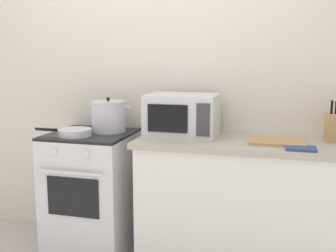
{
  "coord_description": "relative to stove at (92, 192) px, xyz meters",
  "views": [
    {
      "loc": [
        1.03,
        -2.21,
        1.5
      ],
      "look_at": [
        0.25,
        0.6,
        1.0
      ],
      "focal_mm": 44.78,
      "sensor_mm": 36.0,
      "label": 1
    }
  ],
  "objects": [
    {
      "name": "microwave",
      "position": [
        0.69,
        0.08,
        0.61
      ],
      "size": [
        0.5,
        0.37,
        0.3
      ],
      "color": "silver",
      "rests_on": "countertop_right"
    },
    {
      "name": "frying_pan",
      "position": [
        -0.06,
        -0.13,
        0.48
      ],
      "size": [
        0.44,
        0.24,
        0.05
      ],
      "color": "silver",
      "rests_on": "stove"
    },
    {
      "name": "stock_pot",
      "position": [
        0.11,
        0.09,
        0.58
      ],
      "size": [
        0.35,
        0.27,
        0.26
      ],
      "color": "silver",
      "rests_on": "stove"
    },
    {
      "name": "oven_mitt",
      "position": [
        1.5,
        -0.16,
        0.47
      ],
      "size": [
        0.18,
        0.14,
        0.02
      ],
      "primitive_type": "cube",
      "color": "#33477A",
      "rests_on": "countertop_right"
    },
    {
      "name": "stove",
      "position": [
        0.0,
        0.0,
        0.0
      ],
      "size": [
        0.6,
        0.64,
        0.92
      ],
      "color": "silver",
      "rests_on": "ground_plane"
    },
    {
      "name": "back_wall",
      "position": [
        0.65,
        0.37,
        0.79
      ],
      "size": [
        4.4,
        0.1,
        2.5
      ],
      "primitive_type": "cube",
      "color": "silver",
      "rests_on": "ground_plane"
    },
    {
      "name": "cutting_board",
      "position": [
        1.36,
        0.0,
        0.47
      ],
      "size": [
        0.36,
        0.26,
        0.02
      ],
      "primitive_type": "cube",
      "color": "tan",
      "rests_on": "countertop_right"
    },
    {
      "name": "knife_block",
      "position": [
        1.72,
        0.14,
        0.56
      ],
      "size": [
        0.13,
        0.1,
        0.28
      ],
      "color": "tan",
      "rests_on": "countertop_right"
    },
    {
      "name": "countertop_right",
      "position": [
        1.25,
        0.02,
        0.44
      ],
      "size": [
        1.7,
        0.6,
        0.04
      ],
      "primitive_type": "cube",
      "color": "#ADA393",
      "rests_on": "lower_cabinet_right"
    },
    {
      "name": "lower_cabinet_right",
      "position": [
        1.25,
        0.02,
        -0.02
      ],
      "size": [
        1.64,
        0.56,
        0.88
      ],
      "primitive_type": "cube",
      "color": "white",
      "rests_on": "ground_plane"
    }
  ]
}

